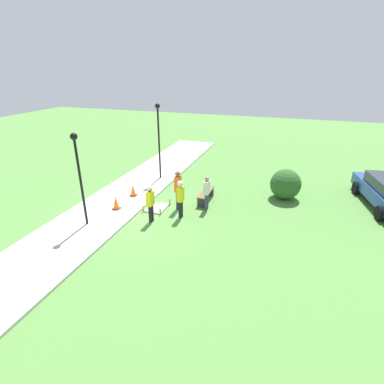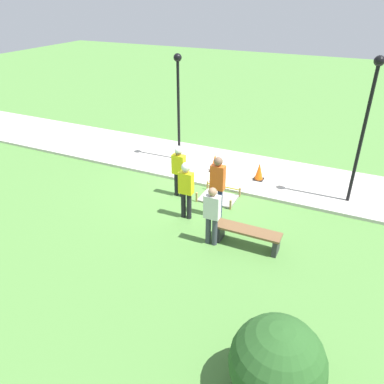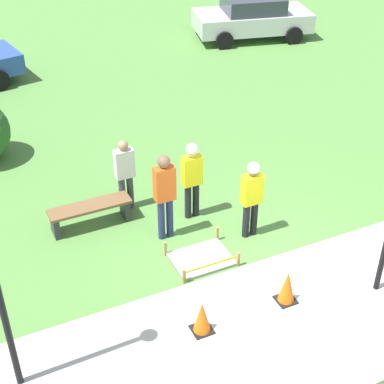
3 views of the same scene
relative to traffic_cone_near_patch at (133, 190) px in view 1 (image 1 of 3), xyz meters
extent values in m
plane|color=#51843D|center=(1.78, 1.10, -0.40)|extent=(60.00, 60.00, 0.00)
cube|color=#BCB7AD|center=(1.78, -0.47, -0.35)|extent=(28.00, 3.16, 0.10)
cube|color=gray|center=(0.81, 1.69, -0.37)|extent=(1.12, 0.87, 0.06)
cube|color=tan|center=(0.25, 1.26, -0.24)|extent=(0.05, 0.05, 0.32)
cube|color=tan|center=(1.37, 1.26, -0.24)|extent=(0.05, 0.05, 0.32)
cube|color=tan|center=(0.25, 2.13, -0.24)|extent=(0.05, 0.05, 0.32)
cube|color=tan|center=(1.37, 2.13, -0.24)|extent=(0.05, 0.05, 0.32)
cube|color=yellow|center=(0.81, 1.26, -0.16)|extent=(1.12, 0.00, 0.04)
cube|color=black|center=(0.00, 0.00, -0.29)|extent=(0.34, 0.34, 0.02)
cone|color=orange|center=(0.00, 0.00, 0.02)|extent=(0.29, 0.29, 0.58)
cube|color=black|center=(1.62, 0.00, -0.29)|extent=(0.34, 0.34, 0.02)
cone|color=orange|center=(1.62, 0.00, 0.04)|extent=(0.29, 0.29, 0.62)
cube|color=#2D2D33|center=(-1.50, 3.66, -0.17)|extent=(0.12, 0.40, 0.45)
cube|color=#2D2D33|center=(-0.02, 3.66, -0.17)|extent=(0.12, 0.40, 0.45)
cube|color=brown|center=(-0.76, 3.66, 0.08)|extent=(1.69, 0.44, 0.06)
cylinder|color=black|center=(1.95, 2.01, 0.00)|extent=(0.14, 0.14, 0.79)
cylinder|color=black|center=(2.13, 2.01, 0.00)|extent=(0.14, 0.14, 0.79)
cube|color=yellow|center=(2.04, 2.01, 0.70)|extent=(0.40, 0.22, 0.62)
sphere|color=brown|center=(2.04, 2.01, 1.12)|extent=(0.21, 0.21, 0.21)
sphere|color=white|center=(2.04, 2.01, 1.18)|extent=(0.25, 0.25, 0.25)
cylinder|color=black|center=(1.17, 3.08, 0.01)|extent=(0.14, 0.14, 0.81)
cylinder|color=black|center=(1.35, 3.08, 0.01)|extent=(0.14, 0.14, 0.81)
cube|color=yellow|center=(1.26, 3.08, 0.73)|extent=(0.40, 0.22, 0.64)
sphere|color=tan|center=(1.26, 3.08, 1.16)|extent=(0.22, 0.22, 0.22)
sphere|color=white|center=(1.26, 3.08, 1.22)|extent=(0.25, 0.25, 0.25)
cylinder|color=navy|center=(0.40, 2.66, 0.06)|extent=(0.14, 0.14, 0.91)
cylinder|color=navy|center=(0.58, 2.66, 0.06)|extent=(0.14, 0.14, 0.91)
cube|color=#E55B1E|center=(0.49, 2.66, 0.87)|extent=(0.40, 0.22, 0.72)
sphere|color=brown|center=(0.49, 2.66, 1.36)|extent=(0.25, 0.25, 0.25)
cylinder|color=#383D47|center=(0.03, 3.95, 0.00)|extent=(0.14, 0.14, 0.80)
cylinder|color=#383D47|center=(0.21, 3.95, 0.00)|extent=(0.14, 0.14, 0.80)
cube|color=silver|center=(0.12, 3.95, 0.71)|extent=(0.40, 0.22, 0.63)
sphere|color=#A37A5B|center=(0.12, 3.95, 1.14)|extent=(0.22, 0.22, 0.22)
cylinder|color=black|center=(3.25, -0.41, 1.51)|extent=(0.10, 0.10, 3.62)
sphere|color=black|center=(3.25, -0.41, 3.42)|extent=(0.28, 0.28, 0.28)
cylinder|color=black|center=(-2.91, 0.22, 1.72)|extent=(0.10, 0.10, 4.04)
sphere|color=black|center=(-2.91, 0.22, 3.84)|extent=(0.28, 0.28, 0.28)
cylinder|color=black|center=(-1.28, 11.43, -0.07)|extent=(0.68, 0.35, 0.65)
cylinder|color=black|center=(-4.19, 10.92, -0.07)|extent=(0.68, 0.35, 0.65)
sphere|color=#285623|center=(-2.38, 7.36, 0.37)|extent=(1.53, 1.53, 1.53)
camera|label=1|loc=(12.39, 7.36, 5.91)|focal=28.00mm
camera|label=2|loc=(-2.79, 11.37, 5.49)|focal=35.00mm
camera|label=3|loc=(-3.01, -6.05, 6.93)|focal=55.00mm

